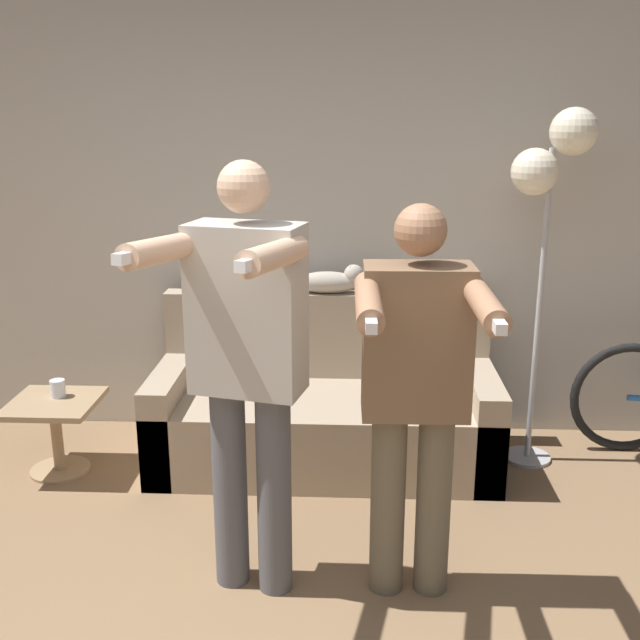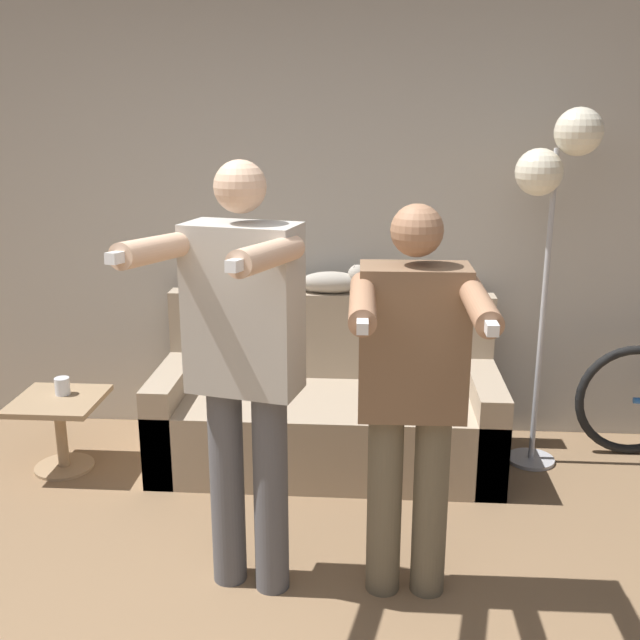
{
  "view_description": "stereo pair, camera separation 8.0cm",
  "coord_description": "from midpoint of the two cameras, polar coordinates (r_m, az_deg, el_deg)",
  "views": [
    {
      "loc": [
        0.38,
        -1.8,
        1.92
      ],
      "look_at": [
        0.23,
        1.48,
        0.99
      ],
      "focal_mm": 42.0,
      "sensor_mm": 36.0,
      "label": 1
    },
    {
      "loc": [
        0.46,
        -1.79,
        1.92
      ],
      "look_at": [
        0.23,
        1.48,
        0.99
      ],
      "focal_mm": 42.0,
      "sensor_mm": 36.0,
      "label": 2
    }
  ],
  "objects": [
    {
      "name": "person_right",
      "position": [
        2.88,
        6.5,
        -4.83
      ],
      "size": [
        0.48,
        0.68,
        1.59
      ],
      "rotation": [
        0.0,
        0.0,
        0.01
      ],
      "color": "#6B604C",
      "rests_on": "ground_plane"
    },
    {
      "name": "person_left",
      "position": [
        2.87,
        -6.42,
        -2.81
      ],
      "size": [
        0.6,
        0.75,
        1.75
      ],
      "rotation": [
        0.0,
        0.0,
        -0.23
      ],
      "color": "#56565B",
      "rests_on": "ground_plane"
    },
    {
      "name": "cat",
      "position": [
        4.28,
        0.3,
        2.99
      ],
      "size": [
        0.49,
        0.14,
        0.17
      ],
      "color": "#B7AD9E",
      "rests_on": "couch"
    },
    {
      "name": "floor_lamp",
      "position": [
        4.06,
        16.71,
        10.52
      ],
      "size": [
        0.42,
        0.26,
        1.93
      ],
      "color": "#B2B2B7",
      "rests_on": "ground_plane"
    },
    {
      "name": "couch",
      "position": [
        4.22,
        -0.18,
        -7.05
      ],
      "size": [
        1.87,
        0.8,
        0.9
      ],
      "color": "tan",
      "rests_on": "ground_plane"
    },
    {
      "name": "wall_back",
      "position": [
        4.43,
        -2.91,
        7.75
      ],
      "size": [
        10.0,
        0.05,
        2.6
      ],
      "color": "beige",
      "rests_on": "ground_plane"
    },
    {
      "name": "cup",
      "position": [
        4.32,
        -19.85,
        -4.93
      ],
      "size": [
        0.08,
        0.08,
        0.1
      ],
      "color": "silver",
      "rests_on": "side_table"
    },
    {
      "name": "side_table",
      "position": [
        4.33,
        -20.02,
        -7.21
      ],
      "size": [
        0.46,
        0.46,
        0.41
      ],
      "color": "#A38460",
      "rests_on": "ground_plane"
    }
  ]
}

